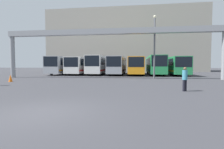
% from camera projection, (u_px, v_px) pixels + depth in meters
% --- Properties ---
extents(ground_plane, '(200.00, 200.00, 0.00)m').
position_uv_depth(ground_plane, '(42.00, 113.00, 6.30)').
color(ground_plane, '#38383D').
extents(building_backdrop, '(43.34, 12.00, 17.08)m').
position_uv_depth(building_backdrop, '(125.00, 42.00, 51.57)').
color(building_backdrop, gray).
rests_on(building_backdrop, ground).
extents(overhead_gantry, '(27.98, 0.80, 6.36)m').
position_uv_depth(overhead_gantry, '(110.00, 37.00, 22.30)').
color(overhead_gantry, gray).
rests_on(overhead_gantry, ground).
extents(bus_slot_0, '(2.62, 11.30, 3.19)m').
position_uv_depth(bus_slot_0, '(65.00, 64.00, 33.28)').
color(bus_slot_0, '#999EA5').
rests_on(bus_slot_0, ground).
extents(bus_slot_1, '(2.59, 10.74, 3.06)m').
position_uv_depth(bus_slot_1, '(81.00, 65.00, 32.55)').
color(bus_slot_1, silver).
rests_on(bus_slot_1, ground).
extents(bus_slot_2, '(2.56, 10.27, 3.31)m').
position_uv_depth(bus_slot_2, '(99.00, 64.00, 31.85)').
color(bus_slot_2, silver).
rests_on(bus_slot_2, ground).
extents(bus_slot_3, '(2.50, 11.97, 3.15)m').
position_uv_depth(bus_slot_3, '(118.00, 65.00, 32.24)').
color(bus_slot_3, '#999EA5').
rests_on(bus_slot_3, ground).
extents(bus_slot_4, '(2.58, 11.34, 3.05)m').
position_uv_depth(bus_slot_4, '(136.00, 65.00, 31.47)').
color(bus_slot_4, orange).
rests_on(bus_slot_4, ground).
extents(bus_slot_5, '(2.50, 12.48, 3.26)m').
position_uv_depth(bus_slot_5, '(155.00, 64.00, 31.57)').
color(bus_slot_5, '#268C4C').
rests_on(bus_slot_5, ground).
extents(bus_slot_6, '(2.58, 11.03, 3.04)m').
position_uv_depth(bus_slot_6, '(175.00, 65.00, 30.40)').
color(bus_slot_6, '#268C4C').
rests_on(bus_slot_6, ground).
extents(pedestrian_mid_left, '(0.33, 0.33, 1.60)m').
position_uv_depth(pedestrian_mid_left, '(185.00, 78.00, 11.54)').
color(pedestrian_mid_left, black).
rests_on(pedestrian_mid_left, ground).
extents(traffic_cone, '(0.39, 0.39, 0.75)m').
position_uv_depth(traffic_cone, '(10.00, 78.00, 18.07)').
color(traffic_cone, orange).
rests_on(traffic_cone, ground).
extents(lamp_post, '(0.36, 0.36, 7.95)m').
position_uv_depth(lamp_post, '(154.00, 44.00, 21.95)').
color(lamp_post, '#595B60').
rests_on(lamp_post, ground).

